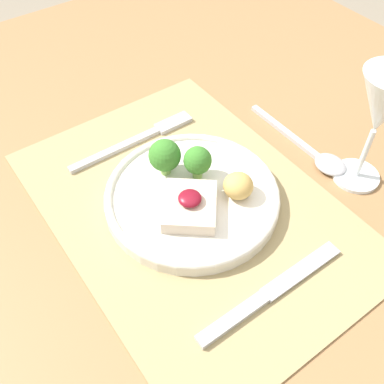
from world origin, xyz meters
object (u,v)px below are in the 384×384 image
fork (142,137)px  wine_glass_near (383,109)px  dinner_plate (192,193)px  knife (262,298)px  spoon (318,155)px

fork → wine_glass_near: wine_glass_near is taller
dinner_plate → wine_glass_near: size_ratio=1.35×
knife → wine_glass_near: size_ratio=1.21×
fork → wine_glass_near: bearing=40.5°
dinner_plate → knife: bearing=-7.3°
knife → spoon: bearing=117.7°
fork → wine_glass_near: 0.36m
dinner_plate → knife: (0.17, -0.02, -0.01)m
knife → spoon: (-0.13, 0.23, -0.00)m
fork → knife: size_ratio=1.00×
dinner_plate → fork: bearing=176.3°
fork → knife: (0.33, -0.03, -0.00)m
knife → wine_glass_near: bearing=103.9°
spoon → knife: bearing=-64.4°
fork → knife: bearing=-5.3°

